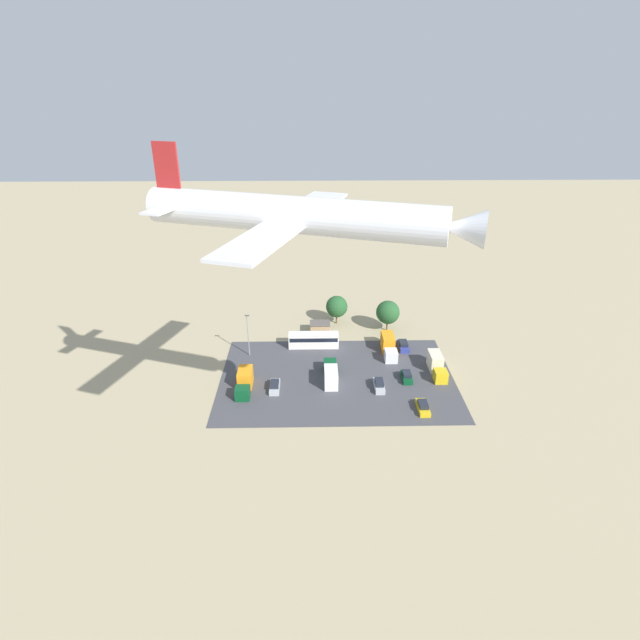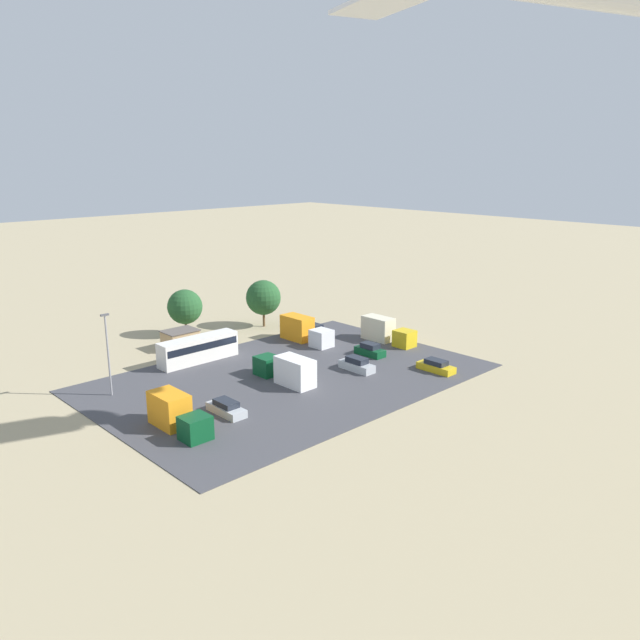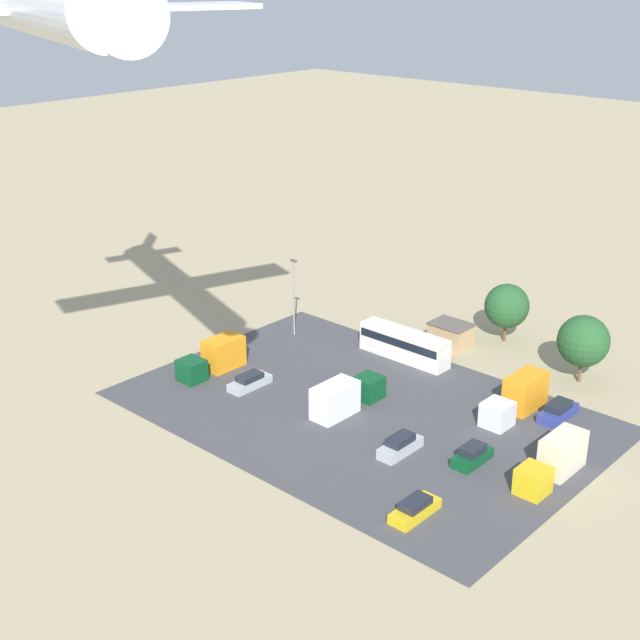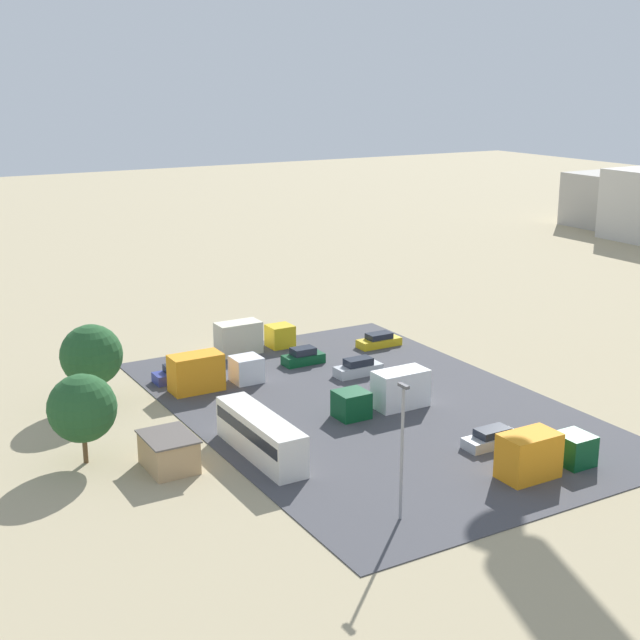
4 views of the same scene
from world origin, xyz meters
The scene contains 17 objects.
ground_plane centered at (0.00, 0.00, 0.00)m, with size 400.00×400.00×0.00m, color tan.
parking_lot_surface centered at (0.00, 11.50, 0.04)m, with size 44.11×29.83×0.08m.
shed_building centered at (2.90, -7.49, 1.27)m, with size 4.49×3.46×2.52m.
bus centered at (4.36, -0.88, 1.79)m, with size 10.51×2.45×3.17m.
parked_car_0 centered at (-13.07, 12.43, 0.76)m, with size 1.78×4.08×1.63m.
parked_car_1 centered at (-14.17, 22.07, 0.68)m, with size 1.80×4.66×1.43m.
parked_car_2 centered at (-7.51, 15.26, 0.77)m, with size 1.72×4.63×1.65m.
parked_car_3 centered at (11.59, 15.17, 0.67)m, with size 1.80×4.71×1.41m.
parked_car_4 centered at (-14.53, 0.14, 0.74)m, with size 1.92×4.72×1.57m.
parked_truck_0 centered at (17.08, 14.94, 1.57)m, with size 2.54×7.65×3.25m.
parked_truck_1 centered at (-19.27, 9.74, 1.58)m, with size 2.36×8.23×3.27m.
parked_truck_2 centered at (-11.12, 1.84, 1.63)m, with size 2.47×8.57×3.38m.
parked_truck_3 centered at (1.25, 12.54, 1.55)m, with size 2.44×8.54×3.21m.
tree_near_shed centered at (-12.27, -8.47, 4.50)m, with size 5.27×5.27×7.14m.
tree_apron_mid centered at (-1.06, -12.42, 4.24)m, with size 5.00×5.00×6.75m.
light_pole_lot_centre centered at (17.60, 2.43, 5.04)m, with size 0.90×0.28×9.06m.
airplane centered at (5.51, 38.05, 37.59)m, with size 37.16×30.84×9.28m.
Camera 1 is at (4.77, 92.25, 50.77)m, focal length 28.00 mm.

